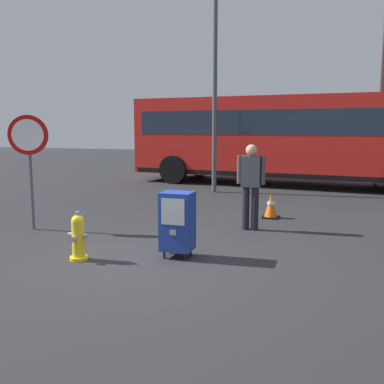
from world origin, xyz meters
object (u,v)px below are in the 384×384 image
Objects in this scene: newspaper_box_primary at (177,221)px; bus_near at (285,135)px; street_light_far_left at (384,80)px; pedestrian at (251,182)px; stop_sign at (29,148)px; street_light_far_right at (383,49)px; street_light_near_right at (215,30)px; fire_hydrant at (78,237)px; traffic_cone at (271,206)px.

newspaper_box_primary is 9.29m from bus_near.
pedestrian is at bearing -106.67° from street_light_far_left.
stop_sign is 11.70m from street_light_far_right.
newspaper_box_primary is at bearing -88.49° from bus_near.
street_light_near_right is at bearing 99.91° from newspaper_box_primary.
street_light_far_right is at bearing 68.79° from pedestrian.
fire_hydrant is at bearing -96.19° from bus_near.
street_light_far_right reaches higher than street_light_far_left.
bus_near is 1.36× the size of street_light_far_right.
street_light_far_left is (3.15, 10.06, 3.64)m from traffic_cone.
stop_sign is at bearing -128.39° from street_light_far_right.
street_light_far_left is at bearing 51.38° from street_light_near_right.
newspaper_box_primary is at bearing -107.10° from street_light_far_left.
street_light_far_right reaches higher than pedestrian.
street_light_far_left is at bearing 73.33° from pedestrian.
bus_near reaches higher than newspaper_box_primary.
street_light_near_right is (-1.89, -2.39, 3.10)m from bus_near.
fire_hydrant is at bearing -157.13° from newspaper_box_primary.
traffic_cone is (1.00, 3.41, -0.31)m from newspaper_box_primary.
traffic_cone is at bearing -57.17° from street_light_near_right.
pedestrian is 0.16× the size of bus_near.
fire_hydrant is 0.07× the size of bus_near.
bus_near reaches higher than traffic_cone.
stop_sign is (-3.33, 0.88, 1.03)m from newspaper_box_primary.
fire_hydrant is 0.11× the size of street_light_far_left.
newspaper_box_primary is 0.46× the size of stop_sign.
bus_near is at bearing 90.40° from pedestrian.
street_light_far_left is 3.79m from street_light_far_right.
stop_sign is at bearing -149.66° from traffic_cone.
street_light_far_left is (5.53, 14.06, 3.55)m from fire_hydrant.
street_light_far_left reaches higher than newspaper_box_primary.
stop_sign is 4.21× the size of traffic_cone.
pedestrian is 0.20× the size of street_light_near_right.
pedestrian is at bearing -83.70° from bus_near.
stop_sign is 14.82m from street_light_far_left.
fire_hydrant is 10.09m from bus_near.
street_light_near_right reaches higher than bus_near.
street_light_far_right is at bearing -96.72° from street_light_far_left.
bus_near is at bearing -169.21° from street_light_far_right.
street_light_near_right reaches higher than street_light_far_right.
newspaper_box_primary is 0.15× the size of street_light_far_left.
street_light_near_right reaches higher than stop_sign.
traffic_cone is at bearing -107.38° from street_light_far_left.
bus_near is at bearing 51.62° from street_light_near_right.
traffic_cone is 11.15m from street_light_far_left.
bus_near is 4.35m from street_light_near_right.
street_light_far_right reaches higher than stop_sign.
bus_near is 4.15m from street_light_far_right.
street_light_far_left is (3.39, 11.33, 2.95)m from pedestrian.
stop_sign is at bearing -109.88° from street_light_near_right.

